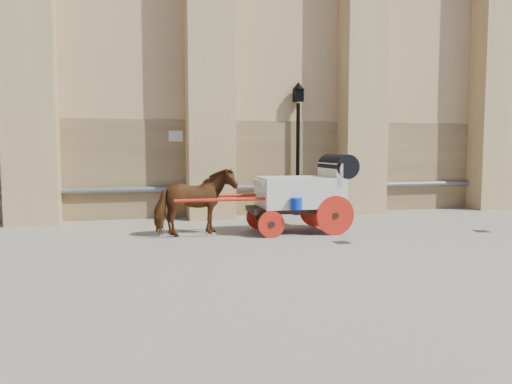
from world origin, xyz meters
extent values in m
plane|color=slate|center=(0.00, 0.00, 0.00)|extent=(90.00, 90.00, 0.00)
cube|color=#957B4D|center=(2.00, 4.15, 1.50)|extent=(44.00, 0.35, 3.00)
cylinder|color=#59595B|center=(2.00, 3.88, 0.90)|extent=(42.00, 0.18, 0.18)
cube|color=beige|center=(-2.00, 3.97, 2.50)|extent=(0.42, 0.04, 0.32)
imported|color=#5D3016|center=(-1.86, 0.74, 0.83)|extent=(2.12, 1.39, 1.65)
cube|color=black|center=(0.67, 0.58, 0.59)|extent=(2.41, 1.14, 0.13)
cube|color=beige|center=(0.78, 0.57, 1.03)|extent=(2.09, 1.41, 0.76)
cube|color=beige|center=(1.59, 0.55, 1.46)|extent=(0.20, 1.36, 0.59)
cube|color=beige|center=(-0.14, 0.60, 1.30)|extent=(0.41, 1.20, 0.11)
cylinder|color=black|center=(1.81, 0.55, 1.68)|extent=(0.64, 1.37, 0.61)
cylinder|color=red|center=(1.46, -0.12, 0.49)|extent=(0.97, 0.09, 0.97)
cylinder|color=red|center=(1.50, 1.22, 0.49)|extent=(0.97, 0.09, 0.97)
cylinder|color=red|center=(-0.16, -0.07, 0.32)|extent=(0.65, 0.08, 0.65)
cylinder|color=red|center=(-0.12, 1.27, 0.32)|extent=(0.65, 0.08, 0.65)
cylinder|color=red|center=(-1.13, 0.14, 0.92)|extent=(2.60, 0.14, 0.08)
cylinder|color=red|center=(-1.10, 1.11, 0.92)|extent=(2.60, 0.14, 0.08)
cylinder|color=#042CCE|center=(0.43, -0.18, 0.81)|extent=(0.28, 0.28, 0.28)
cylinder|color=black|center=(1.86, 3.78, 1.78)|extent=(0.12, 0.12, 3.56)
cone|color=black|center=(1.86, 3.78, 0.18)|extent=(0.36, 0.36, 0.36)
cube|color=black|center=(1.86, 3.78, 3.81)|extent=(0.28, 0.28, 0.42)
cone|color=black|center=(1.86, 3.78, 4.11)|extent=(0.40, 0.40, 0.24)
cube|color=black|center=(1.21, -1.08, 0.01)|extent=(0.33, 0.33, 0.01)
cube|color=black|center=(5.33, -0.55, 0.01)|extent=(0.39, 0.39, 0.01)
camera|label=1|loc=(-3.48, -11.36, 2.12)|focal=35.00mm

